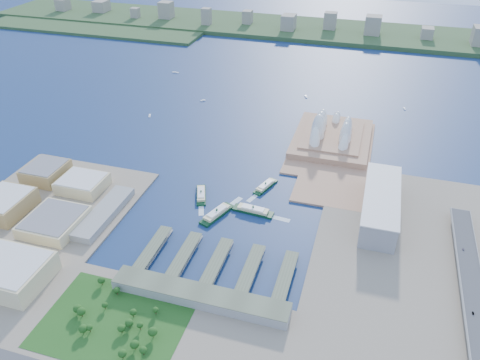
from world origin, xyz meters
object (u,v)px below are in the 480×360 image
(ferry_d, at_px, (253,209))
(car_b, at_px, (473,313))
(ferry_c, at_px, (217,212))
(opera_house, at_px, (333,126))
(toaster_building, at_px, (380,205))
(ferry_a, at_px, (201,193))
(car_c, at_px, (463,249))
(ferry_b, at_px, (266,185))

(ferry_d, xyz_separation_m, car_b, (269.01, -121.68, 10.08))
(ferry_d, bearing_deg, ferry_c, 120.32)
(opera_house, distance_m, ferry_d, 253.17)
(opera_house, bearing_deg, car_b, -62.12)
(toaster_building, height_order, ferry_a, toaster_building)
(ferry_d, bearing_deg, car_c, -88.86)
(ferry_c, distance_m, car_c, 315.08)
(car_b, bearing_deg, ferry_a, -21.36)
(opera_house, bearing_deg, ferry_a, -125.92)
(ferry_c, bearing_deg, ferry_a, -24.30)
(toaster_building, xyz_separation_m, ferry_a, (-251.66, -23.12, -15.63))
(ferry_c, bearing_deg, opera_house, -94.57)
(ferry_a, bearing_deg, car_c, -26.56)
(ferry_a, bearing_deg, ferry_d, -31.95)
(ferry_a, relative_size, ferry_c, 0.87)
(toaster_building, distance_m, ferry_a, 253.20)
(toaster_building, relative_size, ferry_b, 3.12)
(ferry_d, bearing_deg, opera_house, -12.99)
(ferry_c, xyz_separation_m, ferry_d, (45.90, 21.65, -0.11))
(toaster_building, relative_size, car_c, 35.32)
(car_c, bearing_deg, car_b, 90.00)
(ferry_c, bearing_deg, ferry_b, -97.71)
(car_c, bearing_deg, ferry_c, 0.59)
(ferry_d, height_order, car_b, car_b)
(car_b, bearing_deg, opera_house, -62.12)
(ferry_d, distance_m, car_c, 269.83)
(ferry_c, xyz_separation_m, car_b, (314.91, -100.03, 9.97))
(toaster_building, xyz_separation_m, car_b, (101.00, -161.07, -4.95))
(toaster_building, distance_m, ferry_d, 173.22)
(opera_house, height_order, ferry_d, opera_house)
(ferry_c, height_order, ferry_d, ferry_c)
(ferry_b, bearing_deg, car_c, 2.07)
(ferry_b, distance_m, ferry_d, 65.49)
(ferry_a, bearing_deg, opera_house, 33.13)
(opera_house, bearing_deg, toaster_building, -65.77)
(ferry_a, xyz_separation_m, ferry_b, (85.13, 49.20, -0.17))
(ferry_d, height_order, car_c, car_c)
(ferry_c, relative_size, car_b, 13.88)
(toaster_building, relative_size, car_b, 36.48)
(ferry_b, distance_m, car_b, 326.68)
(ferry_b, xyz_separation_m, car_c, (267.53, -83.89, 10.79))
(ferry_b, bearing_deg, car_b, -15.49)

